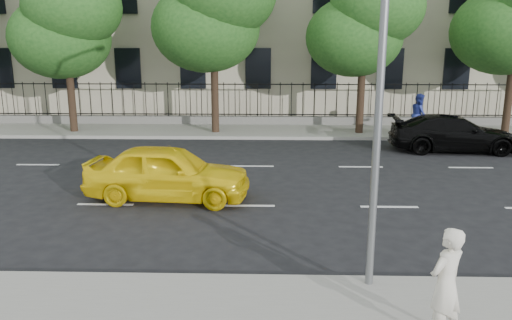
{
  "coord_description": "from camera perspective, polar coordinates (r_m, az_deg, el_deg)",
  "views": [
    {
      "loc": [
        0.64,
        -10.81,
        4.55
      ],
      "look_at": [
        0.26,
        3.0,
        1.21
      ],
      "focal_mm": 35.0,
      "sensor_mm": 36.0,
      "label": 1
    }
  ],
  "objects": [
    {
      "name": "lane_markings",
      "position": [
        16.23,
        -0.75,
        -2.66
      ],
      "size": [
        49.6,
        4.62,
        0.01
      ],
      "primitive_type": null,
      "color": "silver",
      "rests_on": "ground"
    },
    {
      "name": "pedestrian_far",
      "position": [
        24.82,
        18.15,
        4.99
      ],
      "size": [
        0.85,
        1.03,
        1.94
      ],
      "primitive_type": "imported",
      "rotation": [
        0.0,
        0.0,
        1.44
      ],
      "color": "navy",
      "rests_on": "far_sidewalk"
    },
    {
      "name": "tree_d",
      "position": [
        24.61,
        12.36,
        16.3
      ],
      "size": [
        5.34,
        4.94,
        8.84
      ],
      "color": "#382619",
      "rests_on": "far_sidewalk"
    },
    {
      "name": "tree_b",
      "position": [
        26.04,
        -20.87,
        15.6
      ],
      "size": [
        5.53,
        5.12,
        8.97
      ],
      "color": "#382619",
      "rests_on": "far_sidewalk"
    },
    {
      "name": "black_sedan",
      "position": [
        22.33,
        21.63,
        2.85
      ],
      "size": [
        5.31,
        2.4,
        1.51
      ],
      "primitive_type": "imported",
      "rotation": [
        0.0,
        0.0,
        1.52
      ],
      "color": "black",
      "rests_on": "ground"
    },
    {
      "name": "woman_near",
      "position": [
        8.1,
        20.86,
        -13.1
      ],
      "size": [
        0.77,
        0.72,
        1.77
      ],
      "primitive_type": "imported",
      "rotation": [
        0.0,
        0.0,
        3.77
      ],
      "color": "silver",
      "rests_on": "near_sidewalk"
    },
    {
      "name": "ground",
      "position": [
        11.75,
        -1.69,
        -9.19
      ],
      "size": [
        120.0,
        120.0,
        0.0
      ],
      "primitive_type": "plane",
      "color": "black",
      "rests_on": "ground"
    },
    {
      "name": "yellow_taxi",
      "position": [
        14.66,
        -10.03,
        -1.41
      ],
      "size": [
        4.87,
        2.29,
        1.61
      ],
      "primitive_type": "imported",
      "rotation": [
        0.0,
        0.0,
        1.49
      ],
      "color": "yellow",
      "rests_on": "ground"
    },
    {
      "name": "iron_fence",
      "position": [
        26.81,
        0.18,
        5.23
      ],
      "size": [
        30.0,
        0.5,
        2.2
      ],
      "color": "slate",
      "rests_on": "far_sidewalk"
    },
    {
      "name": "street_light",
      "position": [
        9.26,
        13.78,
        16.93
      ],
      "size": [
        0.25,
        3.32,
        8.05
      ],
      "color": "slate",
      "rests_on": "near_sidewalk"
    },
    {
      "name": "far_sidewalk",
      "position": [
        25.22,
        0.09,
        3.39
      ],
      "size": [
        60.0,
        4.0,
        0.15
      ],
      "primitive_type": "cube",
      "color": "gray",
      "rests_on": "ground"
    }
  ]
}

